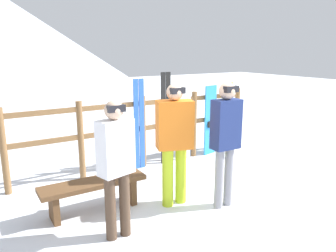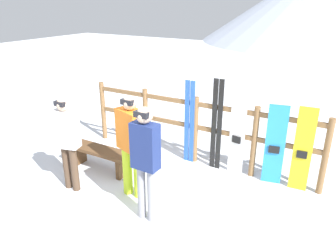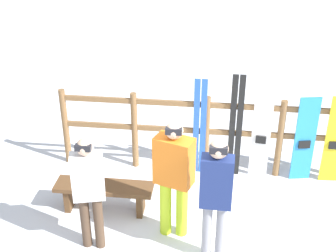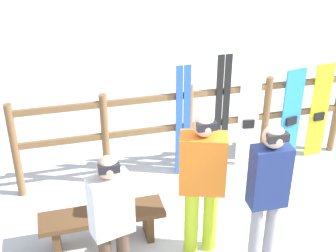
{
  "view_description": "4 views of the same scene",
  "coord_description": "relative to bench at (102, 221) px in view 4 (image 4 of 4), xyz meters",
  "views": [
    {
      "loc": [
        -2.59,
        -3.32,
        2.07
      ],
      "look_at": [
        -0.03,
        0.85,
        0.93
      ],
      "focal_mm": 35.0,
      "sensor_mm": 36.0,
      "label": 1
    },
    {
      "loc": [
        2.43,
        -3.45,
        2.95
      ],
      "look_at": [
        -0.25,
        1.15,
        0.88
      ],
      "focal_mm": 35.0,
      "sensor_mm": 36.0,
      "label": 2
    },
    {
      "loc": [
        0.18,
        -4.6,
        4.18
      ],
      "look_at": [
        -0.51,
        1.06,
        1.13
      ],
      "focal_mm": 50.0,
      "sensor_mm": 36.0,
      "label": 3
    },
    {
      "loc": [
        -1.67,
        -3.55,
        3.64
      ],
      "look_at": [
        -0.45,
        1.13,
        1.07
      ],
      "focal_mm": 50.0,
      "sensor_mm": 36.0,
      "label": 4
    }
  ],
  "objects": [
    {
      "name": "fence",
      "position": [
        1.34,
        1.19,
        0.43
      ],
      "size": [
        4.6,
        0.1,
        1.29
      ],
      "color": "brown",
      "rests_on": "ground"
    },
    {
      "name": "bench",
      "position": [
        0.0,
        0.0,
        0.0
      ],
      "size": [
        1.36,
        0.36,
        0.42
      ],
      "color": "brown",
      "rests_on": "ground"
    },
    {
      "name": "person_white",
      "position": [
        0.03,
        -0.73,
        0.6
      ],
      "size": [
        0.42,
        0.3,
        1.57
      ],
      "color": "#4C3828",
      "rests_on": "ground"
    },
    {
      "name": "person_orange",
      "position": [
        1.01,
        -0.36,
        0.63
      ],
      "size": [
        0.53,
        0.4,
        1.65
      ],
      "color": "#B7D826",
      "rests_on": "ground"
    },
    {
      "name": "person_navy",
      "position": [
        1.54,
        -0.77,
        0.68
      ],
      "size": [
        0.37,
        0.22,
        1.68
      ],
      "color": "gray",
      "rests_on": "ground"
    },
    {
      "name": "ski_pair_blue",
      "position": [
        1.24,
        1.13,
        0.48
      ],
      "size": [
        0.2,
        0.02,
        1.6
      ],
      "color": "blue",
      "rests_on": "ground"
    },
    {
      "name": "ski_pair_black",
      "position": [
        1.78,
        1.13,
        0.53
      ],
      "size": [
        0.2,
        0.02,
        1.69
      ],
      "color": "black",
      "rests_on": "ground"
    },
    {
      "name": "snowboard_white",
      "position": [
        2.17,
        1.13,
        0.42
      ],
      "size": [
        0.28,
        0.09,
        1.48
      ],
      "color": "white",
      "rests_on": "ground"
    },
    {
      "name": "snowboard_blue",
      "position": [
        2.82,
        1.13,
        0.38
      ],
      "size": [
        0.32,
        0.1,
        1.39
      ],
      "color": "#288CE0",
      "rests_on": "ground"
    },
    {
      "name": "snowboard_yellow",
      "position": [
        3.26,
        1.13,
        0.39
      ],
      "size": [
        0.29,
        0.07,
        1.43
      ],
      "color": "yellow",
      "rests_on": "ground"
    }
  ]
}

